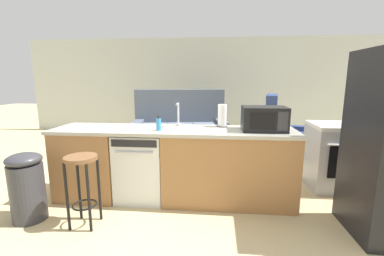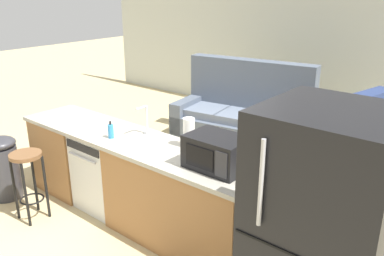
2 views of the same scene
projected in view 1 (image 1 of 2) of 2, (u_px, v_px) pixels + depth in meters
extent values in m
plane|color=tan|center=(163.00, 197.00, 3.29)|extent=(24.00, 24.00, 0.00)
cube|color=beige|center=(204.00, 86.00, 7.12)|extent=(10.00, 0.06, 2.60)
cube|color=#9E6B3D|center=(91.00, 163.00, 3.30)|extent=(0.75, 0.62, 0.86)
cube|color=#9E6B3D|center=(228.00, 168.00, 3.13)|extent=(1.55, 0.62, 0.86)
cube|color=#ADA899|center=(173.00, 130.00, 3.11)|extent=(2.94, 0.66, 0.04)
cube|color=#3F2A18|center=(174.00, 195.00, 3.27)|extent=(2.86, 0.56, 0.08)
cube|color=silver|center=(142.00, 166.00, 3.23)|extent=(0.58, 0.58, 0.84)
cube|color=black|center=(134.00, 144.00, 2.88)|extent=(0.52, 0.01, 0.08)
cylinder|color=#B2B2B7|center=(134.00, 153.00, 2.88)|extent=(0.44, 0.02, 0.02)
cube|color=#A8AAB2|center=(338.00, 158.00, 3.52)|extent=(0.76, 0.64, 0.85)
cube|color=black|center=(351.00, 163.00, 3.20)|extent=(0.53, 0.01, 0.43)
cylinder|color=silver|center=(354.00, 145.00, 3.13)|extent=(0.61, 0.03, 0.03)
cube|color=silver|center=(342.00, 126.00, 3.44)|extent=(0.76, 0.64, 0.05)
torus|color=black|center=(333.00, 126.00, 3.33)|extent=(0.16, 0.16, 0.01)
torus|color=black|center=(361.00, 126.00, 3.29)|extent=(0.16, 0.16, 0.01)
torus|color=black|center=(325.00, 123.00, 3.58)|extent=(0.16, 0.16, 0.01)
torus|color=black|center=(351.00, 123.00, 3.54)|extent=(0.16, 0.16, 0.01)
cube|color=black|center=(264.00, 119.00, 2.98)|extent=(0.50, 0.36, 0.28)
cube|color=black|center=(263.00, 121.00, 2.80)|extent=(0.27, 0.01, 0.18)
cube|color=#2D2D33|center=(283.00, 121.00, 2.78)|extent=(0.11, 0.01, 0.21)
cylinder|color=silver|center=(178.00, 125.00, 3.30)|extent=(0.07, 0.07, 0.03)
cylinder|color=silver|center=(178.00, 114.00, 3.27)|extent=(0.02, 0.02, 0.26)
cylinder|color=silver|center=(177.00, 104.00, 3.18)|extent=(0.02, 0.14, 0.02)
cylinder|color=#4C4C51|center=(222.00, 126.00, 3.25)|extent=(0.14, 0.14, 0.01)
cylinder|color=white|center=(222.00, 115.00, 3.22)|extent=(0.11, 0.11, 0.27)
cylinder|color=#338CCC|center=(158.00, 125.00, 2.99)|extent=(0.06, 0.06, 0.14)
cylinder|color=black|center=(158.00, 117.00, 2.98)|extent=(0.02, 0.02, 0.04)
sphere|color=#B2B2B7|center=(361.00, 119.00, 3.28)|extent=(0.17, 0.17, 0.17)
sphere|color=black|center=(362.00, 112.00, 3.26)|extent=(0.03, 0.03, 0.03)
cone|color=#B2B2B7|center=(368.00, 118.00, 3.27)|extent=(0.08, 0.04, 0.06)
cylinder|color=brown|center=(81.00, 158.00, 2.54)|extent=(0.32, 0.32, 0.04)
cylinder|color=black|center=(67.00, 197.00, 2.51)|extent=(0.03, 0.03, 0.70)
cylinder|color=black|center=(89.00, 198.00, 2.49)|extent=(0.03, 0.03, 0.70)
cylinder|color=black|center=(79.00, 188.00, 2.73)|extent=(0.03, 0.03, 0.70)
cylinder|color=black|center=(99.00, 189.00, 2.71)|extent=(0.03, 0.03, 0.70)
torus|color=black|center=(85.00, 205.00, 2.64)|extent=(0.25, 0.25, 0.02)
cylinder|color=#333338|center=(28.00, 192.00, 2.72)|extent=(0.34, 0.34, 0.62)
ellipsoid|color=#333338|center=(24.00, 160.00, 2.66)|extent=(0.35, 0.35, 0.14)
cube|color=#515B6B|center=(180.00, 139.00, 5.63)|extent=(2.11, 1.19, 0.42)
cube|color=#515B6B|center=(180.00, 117.00, 5.88)|extent=(2.01, 0.54, 1.27)
cube|color=#515B6B|center=(139.00, 135.00, 5.57)|extent=(0.33, 0.92, 0.62)
cube|color=#515B6B|center=(221.00, 134.00, 5.66)|extent=(0.33, 0.92, 0.62)
cube|color=slate|center=(155.00, 127.00, 5.51)|extent=(0.65, 0.71, 0.12)
cube|color=slate|center=(180.00, 127.00, 5.54)|extent=(0.65, 0.71, 0.12)
cube|color=slate|center=(205.00, 127.00, 5.57)|extent=(0.65, 0.71, 0.12)
cube|color=navy|center=(285.00, 146.00, 5.08)|extent=(0.96, 1.00, 0.40)
cube|color=navy|center=(270.00, 125.00, 5.09)|extent=(0.37, 0.87, 1.20)
cube|color=navy|center=(286.00, 146.00, 4.74)|extent=(0.82, 0.32, 0.55)
cube|color=navy|center=(285.00, 138.00, 5.39)|extent=(0.82, 0.32, 0.55)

